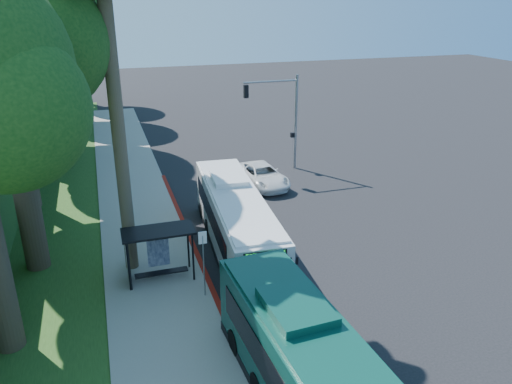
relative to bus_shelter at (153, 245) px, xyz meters
name	(u,v)px	position (x,y,z in m)	size (l,w,h in m)	color
ground	(281,232)	(7.26, 2.86, -1.81)	(140.00, 140.00, 0.00)	black
sidewalk	(148,250)	(-0.04, 2.86, -1.75)	(4.50, 70.00, 0.12)	gray
red_curb	(209,283)	(2.26, -1.14, -1.74)	(0.25, 30.00, 0.13)	maroon
grass_verge	(37,225)	(-5.74, 7.86, -1.78)	(8.00, 70.00, 0.06)	#234719
bus_shelter	(153,245)	(0.00, 0.00, 0.00)	(3.20, 1.51, 2.55)	black
stop_sign_pole	(203,255)	(1.86, -2.14, 0.28)	(0.35, 0.06, 3.17)	gray
traffic_signal_pole	(283,111)	(11.04, 12.86, 2.62)	(4.10, 0.30, 7.00)	gray
tree_2	(43,22)	(-4.64, 18.84, 8.67)	(8.82, 8.40, 15.12)	#382B1E
tree_4	(62,22)	(-4.14, 34.84, 7.92)	(8.40, 8.00, 14.14)	#382B1E
tree_5	(75,25)	(-3.16, 42.84, 7.16)	(7.35, 7.00, 12.86)	#382B1E
white_bus	(236,220)	(4.32, 1.63, -0.12)	(3.28, 11.72, 3.45)	silver
pickup	(262,175)	(8.57, 10.11, -1.09)	(2.37, 5.14, 1.43)	silver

